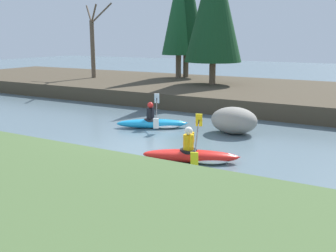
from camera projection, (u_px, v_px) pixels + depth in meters
name	position (u px, v px, depth m)	size (l,w,h in m)	color
ground_plane	(144.00, 150.00, 12.23)	(90.00, 90.00, 0.00)	slate
riverbank_far	(253.00, 94.00, 21.46)	(44.00, 9.65, 0.75)	#473D2D
conifer_tree_far_left	(179.00, 13.00, 25.20)	(2.21, 2.21, 6.89)	brown
conifer_tree_left	(186.00, 5.00, 25.44)	(2.52, 2.52, 7.75)	brown
conifer_tree_mid_left	(214.00, 4.00, 21.61)	(3.23, 3.23, 7.58)	brown
bare_tree_upstream	(93.00, 42.00, 25.68)	(2.73, 2.70, 4.88)	brown
kayaker_lead	(194.00, 155.00, 11.01)	(2.73, 1.99, 1.20)	red
kayaker_middle	(155.00, 123.00, 15.10)	(2.64, 1.97, 1.20)	#1993D6
boulder_midstream	(234.00, 120.00, 14.19)	(1.70, 1.33, 0.96)	gray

